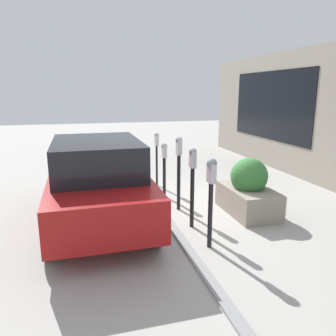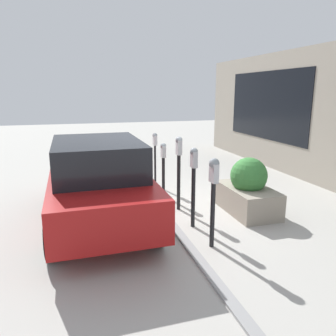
% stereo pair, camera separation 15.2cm
% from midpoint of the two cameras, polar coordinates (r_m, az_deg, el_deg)
% --- Properties ---
extents(ground_plane, '(40.00, 40.00, 0.00)m').
position_cam_midpoint_polar(ground_plane, '(7.02, -0.02, -7.30)').
color(ground_plane, '#ADAAA3').
extents(curb_strip, '(14.69, 0.16, 0.04)m').
position_cam_midpoint_polar(curb_strip, '(6.99, -0.66, -7.20)').
color(curb_strip, gray).
rests_on(curb_strip, ground_plane).
extents(parking_meter_nearest, '(0.19, 0.16, 1.46)m').
position_cam_midpoint_polar(parking_meter_nearest, '(5.14, 8.35, -3.26)').
color(parking_meter_nearest, black).
rests_on(parking_meter_nearest, ground_plane).
extents(parking_meter_second, '(0.17, 0.14, 1.49)m').
position_cam_midpoint_polar(parking_meter_second, '(5.91, 5.02, -1.39)').
color(parking_meter_second, black).
rests_on(parking_meter_second, ground_plane).
extents(parking_meter_middle, '(0.17, 0.14, 1.56)m').
position_cam_midpoint_polar(parking_meter_middle, '(6.77, 2.55, 1.00)').
color(parking_meter_middle, black).
rests_on(parking_meter_middle, ground_plane).
extents(parking_meter_fourth, '(0.16, 0.14, 1.29)m').
position_cam_midpoint_polar(parking_meter_fourth, '(7.65, -0.09, 1.15)').
color(parking_meter_fourth, black).
rests_on(parking_meter_fourth, ground_plane).
extents(parking_meter_farthest, '(0.15, 0.13, 1.41)m').
position_cam_midpoint_polar(parking_meter_farthest, '(8.55, -1.48, 3.39)').
color(parking_meter_farthest, black).
rests_on(parking_meter_farthest, ground_plane).
extents(planter_box, '(1.44, 0.83, 1.16)m').
position_cam_midpoint_polar(planter_box, '(6.94, 14.40, -3.86)').
color(planter_box, gray).
rests_on(planter_box, ground_plane).
extents(parked_car_front, '(4.06, 1.79, 1.61)m').
position_cam_midpoint_polar(parked_car_front, '(6.27, -11.43, -2.15)').
color(parked_car_front, maroon).
rests_on(parked_car_front, ground_plane).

